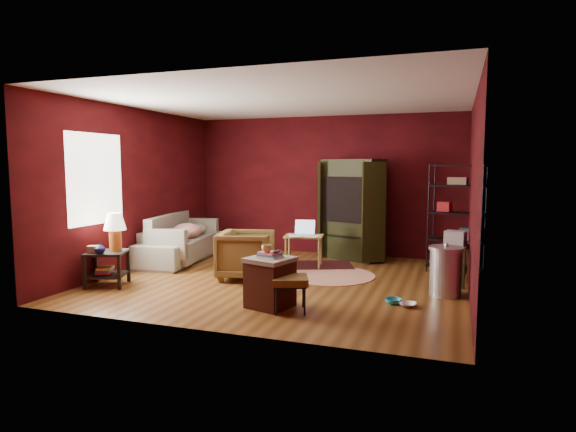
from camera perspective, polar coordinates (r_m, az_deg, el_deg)
name	(u,v)px	position (r m, az deg, el deg)	size (l,w,h in m)	color
room	(281,192)	(7.49, -0.83, 2.92)	(5.54, 5.04, 2.84)	brown
sofa	(180,238)	(9.36, -12.65, -2.61)	(2.19, 0.64, 0.86)	gray
armchair	(246,252)	(7.73, -4.97, -4.32)	(0.82, 0.77, 0.85)	black
pet_bowl_steel	(408,298)	(6.43, 14.03, -9.43)	(0.23, 0.06, 0.23)	silver
pet_bowl_turquoise	(394,295)	(6.53, 12.40, -9.18)	(0.22, 0.07, 0.22)	teal
vase	(100,248)	(7.54, -21.41, -3.58)	(0.16, 0.17, 0.16)	#0B0E39
mug	(267,248)	(6.07, -2.55, -3.75)	(0.13, 0.10, 0.13)	#E2D06F
side_table	(111,242)	(7.73, -20.24, -2.92)	(0.72, 0.72, 1.09)	black
sofa_cushions	(182,240)	(9.37, -12.50, -2.82)	(1.08, 2.01, 0.80)	gray
hamper	(270,281)	(6.19, -2.14, -7.74)	(0.65, 0.65, 0.74)	#451C0F
footstool	(290,281)	(5.99, 0.24, -7.74)	(0.56, 0.56, 0.44)	black
rug_round	(330,275)	(8.02, 4.94, -6.99)	(1.89, 1.89, 0.01)	beige
rug_oriental	(319,265)	(8.77, 3.71, -5.79)	(1.38, 1.16, 0.01)	#501515
laptop_desk	(304,239)	(8.55, 1.90, -2.69)	(0.74, 0.62, 0.83)	#A78D4C
tv_armoire	(352,207)	(9.36, 7.59, 1.03)	(1.43, 1.09, 1.93)	black
wire_shelving	(457,214)	(8.53, 19.45, 0.25)	(0.95, 0.56, 1.82)	black
small_stand	(455,245)	(7.70, 19.19, -3.22)	(0.50, 0.50, 0.82)	black
trash_can	(446,271)	(7.07, 18.17, -6.19)	(0.63, 0.63, 0.74)	silver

